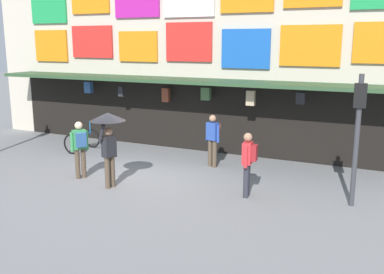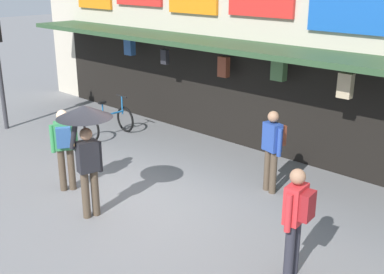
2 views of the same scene
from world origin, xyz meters
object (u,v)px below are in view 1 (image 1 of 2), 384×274
pedestrian_in_green (248,160)px  pedestrian_in_white (213,137)px  pedestrian_with_umbrella (108,129)px  pedestrian_in_red (80,146)px  bicycle_parked (82,140)px  traffic_light_far (358,119)px

pedestrian_in_green → pedestrian_in_white: (-1.88, 2.18, 0.00)m
pedestrian_with_umbrella → pedestrian_in_red: bearing=165.6°
pedestrian_with_umbrella → pedestrian_in_red: 1.46m
bicycle_parked → pedestrian_with_umbrella: bearing=-41.4°
bicycle_parked → pedestrian_in_red: bearing=-51.4°
pedestrian_with_umbrella → pedestrian_in_red: size_ratio=1.24×
traffic_light_far → bicycle_parked: size_ratio=2.70×
pedestrian_with_umbrella → pedestrian_in_green: (3.63, 0.92, -0.66)m
bicycle_parked → traffic_light_far: bearing=-9.3°
pedestrian_in_white → pedestrian_with_umbrella: bearing=-119.4°
bicycle_parked → pedestrian_with_umbrella: (3.37, -2.98, 1.25)m
traffic_light_far → pedestrian_in_red: bearing=-171.6°
bicycle_parked → pedestrian_in_white: size_ratio=0.70×
bicycle_parked → pedestrian_in_red: (2.12, -2.65, 0.59)m
pedestrian_in_white → bicycle_parked: bearing=-178.6°
pedestrian_in_white → pedestrian_in_red: 4.09m
pedestrian_in_green → bicycle_parked: bearing=163.6°
traffic_light_far → pedestrian_in_green: size_ratio=1.90×
pedestrian_with_umbrella → pedestrian_in_white: (1.75, 3.10, -0.66)m
bicycle_parked → pedestrian_with_umbrella: pedestrian_with_umbrella is taller
pedestrian_with_umbrella → pedestrian_in_white: 3.62m
pedestrian_in_white → pedestrian_in_red: (-3.00, -2.78, 0.00)m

